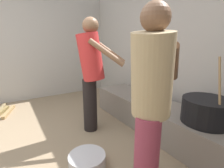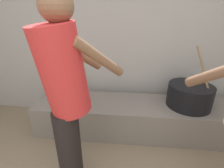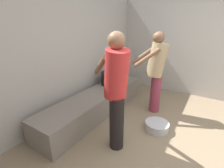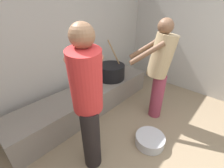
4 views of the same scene
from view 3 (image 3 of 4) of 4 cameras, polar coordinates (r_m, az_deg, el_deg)
name	(u,v)px [view 3 (image 3 of 4)]	position (r m, az deg, el deg)	size (l,w,h in m)	color
ground_plane	(209,167)	(2.57, 31.02, -23.91)	(10.08, 10.08, 0.00)	#847056
block_enclosure_rear	(61,55)	(3.07, -17.59, 9.81)	(4.99, 0.20, 2.33)	#ADA8A0
hearth_ledge	(97,103)	(3.25, -5.26, -6.60)	(2.67, 0.60, 0.42)	slate
cooking_pot_main	(113,78)	(3.57, 0.30, 2.09)	(0.52, 0.52, 0.73)	black
cook_in_red_shirt	(116,87)	(2.08, 1.46, -1.00)	(0.66, 0.72, 1.61)	black
cook_in_tan_shirt	(156,69)	(3.16, 15.30, 5.23)	(0.64, 0.72, 1.56)	#8C3347
metal_mixing_bowl	(157,126)	(2.90, 15.58, -14.13)	(0.39, 0.39, 0.14)	#B7B7BC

